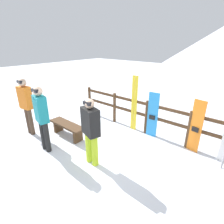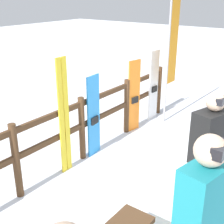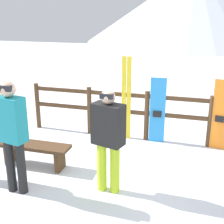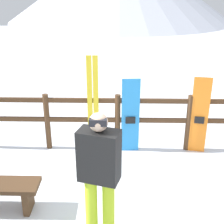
{
  "view_description": "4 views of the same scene",
  "coord_description": "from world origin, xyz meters",
  "px_view_note": "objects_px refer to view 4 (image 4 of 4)",
  "views": [
    {
      "loc": [
        2.37,
        -2.5,
        2.67
      ],
      "look_at": [
        -0.52,
        0.89,
        0.87
      ],
      "focal_mm": 28.0,
      "sensor_mm": 36.0,
      "label": 1
    },
    {
      "loc": [
        -3.35,
        -1.19,
        2.59
      ],
      "look_at": [
        -0.28,
        1.08,
        1.09
      ],
      "focal_mm": 50.0,
      "sensor_mm": 36.0,
      "label": 2
    },
    {
      "loc": [
        1.03,
        -4.2,
        2.64
      ],
      "look_at": [
        -0.52,
        1.09,
        0.82
      ],
      "focal_mm": 50.0,
      "sensor_mm": 36.0,
      "label": 3
    },
    {
      "loc": [
        0.02,
        -3.21,
        2.84
      ],
      "look_at": [
        -0.08,
        0.99,
        1.1
      ],
      "focal_mm": 50.0,
      "sensor_mm": 36.0,
      "label": 4
    }
  ],
  "objects_px": {
    "ski_pair_yellow": "(93,105)",
    "person_black": "(99,169)",
    "snowboard_orange": "(199,116)",
    "snowboard_blue": "(130,116)"
  },
  "relations": [
    {
      "from": "snowboard_orange",
      "to": "ski_pair_yellow",
      "type": "bearing_deg",
      "value": 179.89
    },
    {
      "from": "snowboard_blue",
      "to": "snowboard_orange",
      "type": "height_order",
      "value": "snowboard_orange"
    },
    {
      "from": "person_black",
      "to": "snowboard_orange",
      "type": "distance_m",
      "value": 2.63
    },
    {
      "from": "ski_pair_yellow",
      "to": "snowboard_orange",
      "type": "xyz_separation_m",
      "value": [
        1.86,
        -0.0,
        -0.18
      ]
    },
    {
      "from": "ski_pair_yellow",
      "to": "person_black",
      "type": "bearing_deg",
      "value": -83.43
    },
    {
      "from": "person_black",
      "to": "ski_pair_yellow",
      "type": "distance_m",
      "value": 2.07
    },
    {
      "from": "snowboard_orange",
      "to": "snowboard_blue",
      "type": "bearing_deg",
      "value": -180.0
    },
    {
      "from": "person_black",
      "to": "snowboard_blue",
      "type": "relative_size",
      "value": 1.17
    },
    {
      "from": "snowboard_blue",
      "to": "snowboard_orange",
      "type": "bearing_deg",
      "value": 0.0
    },
    {
      "from": "ski_pair_yellow",
      "to": "snowboard_blue",
      "type": "distance_m",
      "value": 0.69
    }
  ]
}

